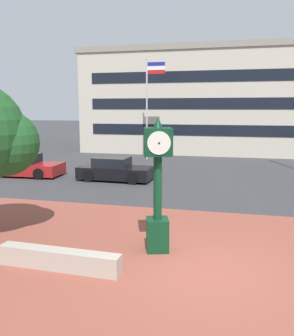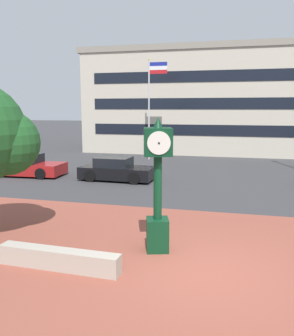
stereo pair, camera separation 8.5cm
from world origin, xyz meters
TOP-DOWN VIEW (x-y plane):
  - ground_plane at (0.00, 0.00)m, footprint 200.00×200.00m
  - plaza_brick_paving at (0.00, 0.65)m, footprint 44.00×9.30m
  - planter_wall at (-3.50, -0.69)m, footprint 3.21×0.52m
  - street_clock at (-1.38, 1.06)m, footprint 0.92×0.94m
  - car_street_near at (-11.44, 10.29)m, footprint 4.52×2.14m
  - car_street_mid at (-5.78, 10.29)m, footprint 4.09×1.93m
  - flagpole_primary at (-5.90, 18.81)m, footprint 1.46×0.14m
  - civic_building at (0.10, 27.29)m, footprint 26.51×11.66m

SIDE VIEW (x-z plane):
  - ground_plane at x=0.00m, z-range 0.00..0.00m
  - plaza_brick_paving at x=0.00m, z-range 0.00..0.01m
  - planter_wall at x=-3.50m, z-range 0.00..0.50m
  - car_street_mid at x=-5.78m, z-range -0.07..1.21m
  - car_street_near at x=-11.44m, z-range -0.07..1.21m
  - street_clock at x=-1.38m, z-range 0.08..3.80m
  - flagpole_primary at x=-5.90m, z-range 0.63..8.24m
  - civic_building at x=0.10m, z-range 0.01..9.13m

